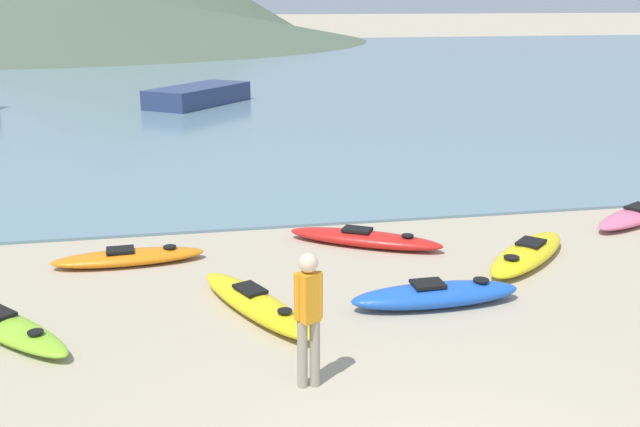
{
  "coord_description": "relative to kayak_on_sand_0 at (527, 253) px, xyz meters",
  "views": [
    {
      "loc": [
        -2.3,
        -5.13,
        4.54
      ],
      "look_at": [
        0.46,
        8.5,
        0.5
      ],
      "focal_mm": 42.0,
      "sensor_mm": 36.0,
      "label": 1
    }
  ],
  "objects": [
    {
      "name": "far_hill_midleft",
      "position": [
        -18.78,
        73.81,
        3.02
      ],
      "size": [
        69.36,
        69.36,
        6.34
      ],
      "primitive_type": "cone",
      "color": "#4C5B47",
      "rests_on": "ground_plane"
    },
    {
      "name": "kayak_on_sand_3",
      "position": [
        -6.95,
        1.28,
        -0.02
      ],
      "size": [
        2.66,
        0.81,
        0.3
      ],
      "color": "orange",
      "rests_on": "ground_plane"
    },
    {
      "name": "kayak_on_sand_1",
      "position": [
        -2.28,
        -1.55,
        0.02
      ],
      "size": [
        2.68,
        0.75,
        0.39
      ],
      "color": "blue",
      "rests_on": "ground_plane"
    },
    {
      "name": "person_near_foreground",
      "position": [
        -4.63,
        -3.58,
        0.82
      ],
      "size": [
        0.34,
        0.28,
        1.7
      ],
      "color": "gray",
      "rests_on": "ground_plane"
    },
    {
      "name": "moored_boat_3",
      "position": [
        -4.83,
        21.16,
        0.31
      ],
      "size": [
        4.8,
        5.27,
        0.8
      ],
      "color": "navy",
      "rests_on": "bay_water"
    },
    {
      "name": "kayak_on_sand_8",
      "position": [
        -5.01,
        -1.31,
        0.01
      ],
      "size": [
        1.73,
        2.94,
        0.37
      ],
      "color": "yellow",
      "rests_on": "ground_plane"
    },
    {
      "name": "kayak_on_sand_5",
      "position": [
        -2.61,
        1.44,
        -0.01
      ],
      "size": [
        2.9,
        2.09,
        0.33
      ],
      "color": "red",
      "rests_on": "ground_plane"
    },
    {
      "name": "kayak_on_sand_7",
      "position": [
        -8.54,
        -1.32,
        -0.02
      ],
      "size": [
        2.39,
        2.68,
        0.31
      ],
      "color": "#8CCC2D",
      "rests_on": "ground_plane"
    },
    {
      "name": "bay_water",
      "position": [
        -3.81,
        37.83,
        -0.12
      ],
      "size": [
        160.0,
        70.0,
        0.06
      ],
      "primitive_type": "cube",
      "color": "slate",
      "rests_on": "ground_plane"
    },
    {
      "name": "kayak_on_sand_0",
      "position": [
        0.0,
        0.0,
        0.0
      ],
      "size": [
        2.59,
        2.52,
        0.35
      ],
      "color": "yellow",
      "rests_on": "ground_plane"
    }
  ]
}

